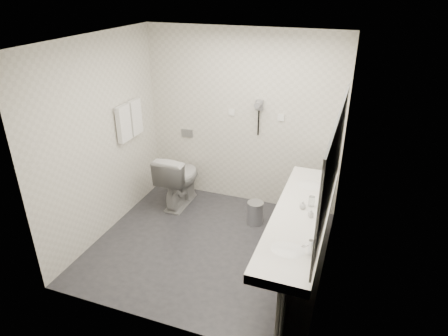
% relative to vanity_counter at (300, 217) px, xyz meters
% --- Properties ---
extents(floor, '(2.80, 2.80, 0.00)m').
position_rel_vanity_counter_xyz_m(floor, '(-1.12, 0.20, -0.80)').
color(floor, '#2A2A30').
rests_on(floor, ground).
extents(ceiling, '(2.80, 2.80, 0.00)m').
position_rel_vanity_counter_xyz_m(ceiling, '(-1.12, 0.20, 1.70)').
color(ceiling, white).
rests_on(ceiling, wall_back).
extents(wall_back, '(2.80, 0.00, 2.80)m').
position_rel_vanity_counter_xyz_m(wall_back, '(-1.12, 1.50, 0.45)').
color(wall_back, silver).
rests_on(wall_back, floor).
extents(wall_front, '(2.80, 0.00, 2.80)m').
position_rel_vanity_counter_xyz_m(wall_front, '(-1.12, -1.10, 0.45)').
color(wall_front, silver).
rests_on(wall_front, floor).
extents(wall_left, '(0.00, 2.60, 2.60)m').
position_rel_vanity_counter_xyz_m(wall_left, '(-2.52, 0.20, 0.45)').
color(wall_left, silver).
rests_on(wall_left, floor).
extents(wall_right, '(0.00, 2.60, 2.60)m').
position_rel_vanity_counter_xyz_m(wall_right, '(0.27, 0.20, 0.45)').
color(wall_right, silver).
rests_on(wall_right, floor).
extents(vanity_counter, '(0.55, 2.20, 0.10)m').
position_rel_vanity_counter_xyz_m(vanity_counter, '(0.00, 0.00, 0.00)').
color(vanity_counter, white).
rests_on(vanity_counter, floor).
extents(vanity_panel, '(0.03, 2.15, 0.75)m').
position_rel_vanity_counter_xyz_m(vanity_panel, '(0.02, 0.00, -0.42)').
color(vanity_panel, '#989690').
rests_on(vanity_panel, floor).
extents(vanity_post_near, '(0.06, 0.06, 0.75)m').
position_rel_vanity_counter_xyz_m(vanity_post_near, '(0.05, -1.04, -0.42)').
color(vanity_post_near, silver).
rests_on(vanity_post_near, floor).
extents(vanity_post_far, '(0.06, 0.06, 0.75)m').
position_rel_vanity_counter_xyz_m(vanity_post_far, '(0.05, 1.04, -0.42)').
color(vanity_post_far, silver).
rests_on(vanity_post_far, floor).
extents(mirror, '(0.02, 2.20, 1.05)m').
position_rel_vanity_counter_xyz_m(mirror, '(0.26, 0.00, 0.65)').
color(mirror, '#B2BCC6').
rests_on(mirror, wall_right).
extents(basin_near, '(0.40, 0.31, 0.05)m').
position_rel_vanity_counter_xyz_m(basin_near, '(0.00, -0.65, 0.04)').
color(basin_near, white).
rests_on(basin_near, vanity_counter).
extents(basin_far, '(0.40, 0.31, 0.05)m').
position_rel_vanity_counter_xyz_m(basin_far, '(0.00, 0.65, 0.04)').
color(basin_far, white).
rests_on(basin_far, vanity_counter).
extents(faucet_near, '(0.04, 0.04, 0.15)m').
position_rel_vanity_counter_xyz_m(faucet_near, '(0.19, -0.65, 0.12)').
color(faucet_near, silver).
rests_on(faucet_near, vanity_counter).
extents(faucet_far, '(0.04, 0.04, 0.15)m').
position_rel_vanity_counter_xyz_m(faucet_far, '(0.19, 0.65, 0.12)').
color(faucet_far, silver).
rests_on(faucet_far, vanity_counter).
extents(soap_bottle_a, '(0.06, 0.06, 0.09)m').
position_rel_vanity_counter_xyz_m(soap_bottle_a, '(0.11, -0.04, 0.10)').
color(soap_bottle_a, white).
rests_on(soap_bottle_a, vanity_counter).
extents(soap_bottle_b, '(0.09, 0.09, 0.09)m').
position_rel_vanity_counter_xyz_m(soap_bottle_b, '(-0.00, 0.10, 0.09)').
color(soap_bottle_b, white).
rests_on(soap_bottle_b, vanity_counter).
extents(glass_left, '(0.08, 0.08, 0.12)m').
position_rel_vanity_counter_xyz_m(glass_left, '(0.08, 0.18, 0.11)').
color(glass_left, silver).
rests_on(glass_left, vanity_counter).
extents(glass_right, '(0.07, 0.07, 0.11)m').
position_rel_vanity_counter_xyz_m(glass_right, '(0.20, 0.41, 0.11)').
color(glass_right, silver).
rests_on(glass_right, vanity_counter).
extents(toilet, '(0.46, 0.81, 0.81)m').
position_rel_vanity_counter_xyz_m(toilet, '(-1.92, 1.04, -0.39)').
color(toilet, white).
rests_on(toilet, floor).
extents(flush_plate, '(0.18, 0.02, 0.12)m').
position_rel_vanity_counter_xyz_m(flush_plate, '(-1.98, 1.49, 0.15)').
color(flush_plate, '#B2B5BA').
rests_on(flush_plate, wall_back).
extents(pedal_bin, '(0.23, 0.23, 0.31)m').
position_rel_vanity_counter_xyz_m(pedal_bin, '(-0.73, 0.90, -0.65)').
color(pedal_bin, '#B2B5BA').
rests_on(pedal_bin, floor).
extents(bin_lid, '(0.22, 0.22, 0.02)m').
position_rel_vanity_counter_xyz_m(bin_lid, '(-0.73, 0.90, -0.48)').
color(bin_lid, '#B2B5BA').
rests_on(bin_lid, pedal_bin).
extents(towel_rail, '(0.02, 0.62, 0.02)m').
position_rel_vanity_counter_xyz_m(towel_rail, '(-2.47, 0.75, 0.75)').
color(towel_rail, silver).
rests_on(towel_rail, wall_left).
extents(towel_near, '(0.07, 0.24, 0.48)m').
position_rel_vanity_counter_xyz_m(towel_near, '(-2.46, 0.61, 0.53)').
color(towel_near, white).
rests_on(towel_near, towel_rail).
extents(towel_far, '(0.07, 0.24, 0.48)m').
position_rel_vanity_counter_xyz_m(towel_far, '(-2.46, 0.89, 0.53)').
color(towel_far, white).
rests_on(towel_far, towel_rail).
extents(dryer_cradle, '(0.10, 0.04, 0.14)m').
position_rel_vanity_counter_xyz_m(dryer_cradle, '(-0.88, 1.47, 0.70)').
color(dryer_cradle, gray).
rests_on(dryer_cradle, wall_back).
extents(dryer_barrel, '(0.08, 0.14, 0.08)m').
position_rel_vanity_counter_xyz_m(dryer_barrel, '(-0.88, 1.40, 0.73)').
color(dryer_barrel, gray).
rests_on(dryer_barrel, dryer_cradle).
extents(dryer_cord, '(0.02, 0.02, 0.35)m').
position_rel_vanity_counter_xyz_m(dryer_cord, '(-0.88, 1.46, 0.45)').
color(dryer_cord, black).
rests_on(dryer_cord, dryer_cradle).
extents(switch_plate_a, '(0.09, 0.02, 0.09)m').
position_rel_vanity_counter_xyz_m(switch_plate_a, '(-1.27, 1.49, 0.55)').
color(switch_plate_a, white).
rests_on(switch_plate_a, wall_back).
extents(switch_plate_b, '(0.09, 0.02, 0.09)m').
position_rel_vanity_counter_xyz_m(switch_plate_b, '(-0.57, 1.49, 0.55)').
color(switch_plate_b, white).
rests_on(switch_plate_b, wall_back).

